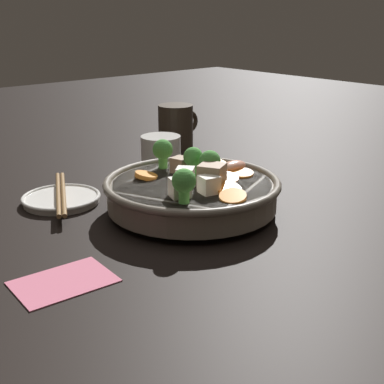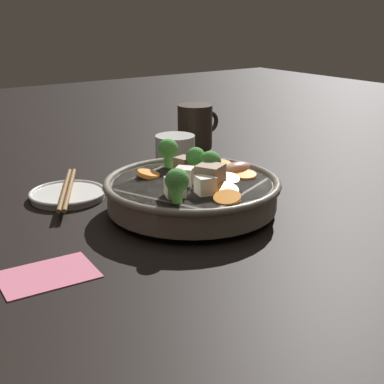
{
  "view_description": "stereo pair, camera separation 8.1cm",
  "coord_description": "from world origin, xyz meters",
  "px_view_note": "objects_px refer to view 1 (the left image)",
  "views": [
    {
      "loc": [
        -0.51,
        -0.57,
        0.3
      ],
      "look_at": [
        0.0,
        0.0,
        0.03
      ],
      "focal_mm": 50.0,
      "sensor_mm": 36.0,
      "label": 1
    },
    {
      "loc": [
        -0.44,
        -0.62,
        0.3
      ],
      "look_at": [
        0.0,
        0.0,
        0.03
      ],
      "focal_mm": 50.0,
      "sensor_mm": 36.0,
      "label": 2
    }
  ],
  "objects_px": {
    "stirfry_bowl": "(192,190)",
    "tea_cup": "(161,150)",
    "side_saucer": "(61,199)",
    "dark_mug": "(176,126)",
    "chopsticks_pair": "(61,193)"
  },
  "relations": [
    {
      "from": "tea_cup",
      "to": "chopsticks_pair",
      "type": "xyz_separation_m",
      "value": [
        -0.26,
        -0.07,
        -0.01
      ]
    },
    {
      "from": "side_saucer",
      "to": "dark_mug",
      "type": "relative_size",
      "value": 1.22
    },
    {
      "from": "stirfry_bowl",
      "to": "chopsticks_pair",
      "type": "relative_size",
      "value": 1.4
    },
    {
      "from": "side_saucer",
      "to": "stirfry_bowl",
      "type": "bearing_deg",
      "value": -52.38
    },
    {
      "from": "side_saucer",
      "to": "dark_mug",
      "type": "height_order",
      "value": "dark_mug"
    },
    {
      "from": "side_saucer",
      "to": "chopsticks_pair",
      "type": "xyz_separation_m",
      "value": [
        0.0,
        -0.0,
        0.01
      ]
    },
    {
      "from": "side_saucer",
      "to": "dark_mug",
      "type": "distance_m",
      "value": 0.41
    },
    {
      "from": "stirfry_bowl",
      "to": "chopsticks_pair",
      "type": "bearing_deg",
      "value": 127.62
    },
    {
      "from": "tea_cup",
      "to": "chopsticks_pair",
      "type": "relative_size",
      "value": 0.41
    },
    {
      "from": "stirfry_bowl",
      "to": "side_saucer",
      "type": "distance_m",
      "value": 0.22
    },
    {
      "from": "stirfry_bowl",
      "to": "tea_cup",
      "type": "relative_size",
      "value": 3.4
    },
    {
      "from": "stirfry_bowl",
      "to": "dark_mug",
      "type": "height_order",
      "value": "stirfry_bowl"
    },
    {
      "from": "stirfry_bowl",
      "to": "side_saucer",
      "type": "height_order",
      "value": "stirfry_bowl"
    },
    {
      "from": "stirfry_bowl",
      "to": "tea_cup",
      "type": "bearing_deg",
      "value": 61.89
    },
    {
      "from": "tea_cup",
      "to": "dark_mug",
      "type": "distance_m",
      "value": 0.15
    }
  ]
}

